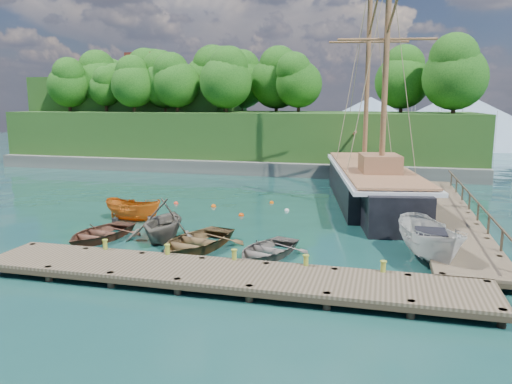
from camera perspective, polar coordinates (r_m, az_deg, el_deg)
ground at (r=26.32m, az=-3.42°, el=-5.32°), size 160.00×160.00×0.00m
dock_near at (r=19.70m, az=-3.70°, el=-9.40°), size 20.00×3.20×1.10m
dock_east at (r=32.01m, az=20.74°, el=-2.37°), size 3.20×24.00×1.10m
bollard_0 at (r=23.49m, az=-16.76°, el=-7.68°), size 0.26×0.26×0.45m
bollard_1 at (r=22.13m, az=-10.02°, el=-8.50°), size 0.26×0.26×0.45m
bollard_2 at (r=21.10m, az=-2.49°, el=-9.29°), size 0.26×0.26×0.45m
bollard_3 at (r=20.48m, az=5.69°, el=-9.95°), size 0.26×0.26×0.45m
bollard_4 at (r=20.27m, az=14.24°, el=-10.43°), size 0.26×0.26×0.45m
rowboat_0 at (r=27.34m, az=-17.44°, el=-5.19°), size 3.80×4.84×0.91m
rowboat_1 at (r=26.40m, az=-10.54°, el=-5.44°), size 4.32×4.83×2.29m
rowboat_2 at (r=24.58m, az=-6.91°, el=-6.51°), size 4.63×5.70×1.04m
rowboat_3 at (r=23.31m, az=1.21°, el=-7.37°), size 4.12×4.89×0.87m
motorboat_orange at (r=31.09m, az=-13.77°, el=-3.18°), size 4.16×2.19×1.53m
cabin_boat_white at (r=23.81m, az=19.17°, el=-7.57°), size 3.41×5.76×2.09m
schooner at (r=36.76m, az=13.01°, el=0.64°), size 8.32×26.89×19.74m
mooring_buoy_0 at (r=33.84m, az=-12.25°, el=-2.04°), size 0.28×0.28×0.28m
mooring_buoy_1 at (r=34.21m, az=-4.87°, el=-1.71°), size 0.35×0.35×0.35m
mooring_buoy_2 at (r=31.42m, az=-1.69°, el=-2.74°), size 0.35×0.35×0.35m
mooring_buoy_3 at (r=32.87m, az=3.54°, el=-2.18°), size 0.30×0.30×0.30m
mooring_buoy_4 at (r=35.56m, az=-9.13°, el=-1.34°), size 0.32×0.32×0.32m
mooring_buoy_5 at (r=35.34m, az=1.80°, el=-1.29°), size 0.30×0.30×0.30m
headland at (r=59.24m, az=-6.04°, el=8.70°), size 51.00×19.31×12.90m
distant_ridge at (r=94.22m, az=12.49°, el=8.33°), size 117.00×40.00×10.00m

